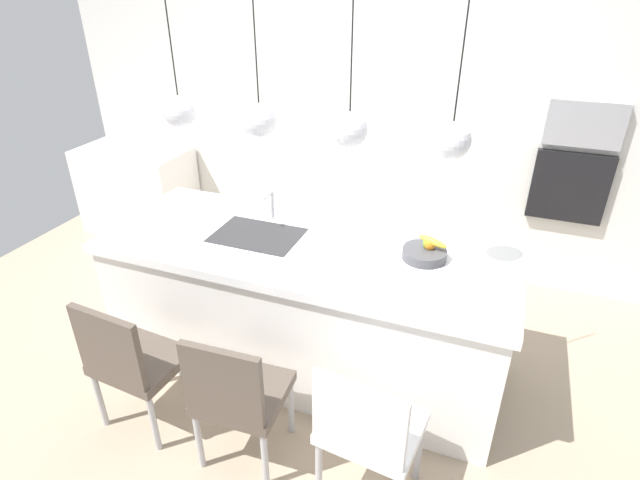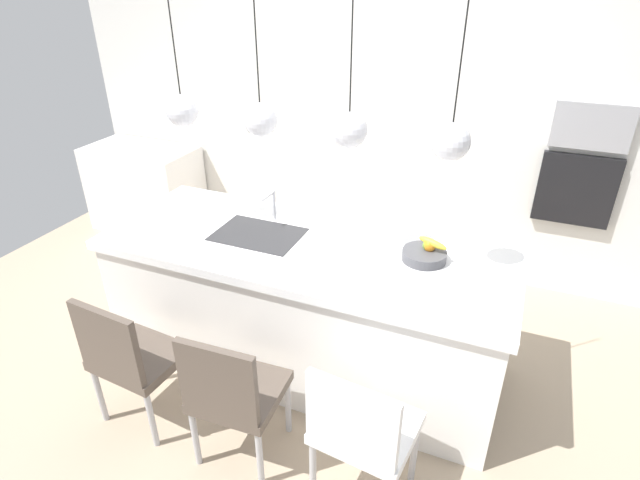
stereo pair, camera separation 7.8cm
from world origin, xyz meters
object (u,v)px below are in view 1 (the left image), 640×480
object	(u,v)px
fruit_bowl	(426,252)
chair_far	(368,428)
chair_middle	(237,393)
chair_near	(131,360)
microwave	(585,124)
oven	(569,187)

from	to	relation	value
fruit_bowl	chair_far	size ratio (longest dim) A/B	0.29
fruit_bowl	chair_middle	bearing A→B (deg)	-127.36
chair_near	chair_middle	distance (m)	0.69
chair_middle	chair_far	xyz separation A→B (m)	(0.71, 0.01, 0.02)
fruit_bowl	chair_near	distance (m)	1.81
fruit_bowl	chair_middle	distance (m)	1.34
chair_middle	fruit_bowl	bearing A→B (deg)	52.64
fruit_bowl	chair_far	xyz separation A→B (m)	(-0.05, -0.99, -0.46)
microwave	chair_near	xyz separation A→B (m)	(-2.30, -2.47, -0.94)
fruit_bowl	chair_near	world-z (taller)	fruit_bowl
microwave	chair_middle	distance (m)	3.11
microwave	chair_middle	xyz separation A→B (m)	(-1.62, -2.48, -0.95)
oven	chair_near	size ratio (longest dim) A/B	0.62
microwave	chair_middle	bearing A→B (deg)	-123.12
oven	chair_middle	bearing A→B (deg)	-123.12
chair_near	microwave	bearing A→B (deg)	47.06
fruit_bowl	chair_middle	xyz separation A→B (m)	(-0.76, -0.99, -0.48)
fruit_bowl	oven	size ratio (longest dim) A/B	0.47
fruit_bowl	chair_far	bearing A→B (deg)	-92.84
chair_middle	chair_far	distance (m)	0.71
fruit_bowl	chair_near	size ratio (longest dim) A/B	0.29
oven	chair_middle	distance (m)	2.99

